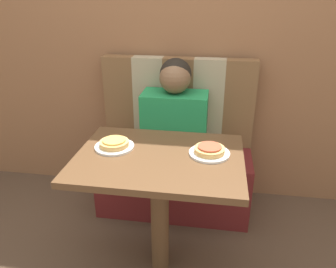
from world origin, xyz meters
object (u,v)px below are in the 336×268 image
(plate_right, at_px, (209,153))
(pizza_right, at_px, (210,149))
(plate_left, at_px, (114,147))
(pizza_left, at_px, (114,143))
(person, at_px, (175,111))

(plate_right, distance_m, pizza_right, 0.02)
(plate_right, bearing_deg, pizza_right, 0.00)
(plate_left, relative_size, plate_right, 1.00)
(pizza_left, relative_size, pizza_right, 1.00)
(pizza_left, bearing_deg, plate_left, 0.00)
(person, xyz_separation_m, plate_left, (-0.25, -0.54, -0.02))
(plate_right, bearing_deg, pizza_left, 180.00)
(plate_left, bearing_deg, plate_right, 0.00)
(person, height_order, pizza_right, person)
(plate_left, bearing_deg, pizza_left, 0.00)
(person, bearing_deg, plate_right, -65.12)
(plate_left, relative_size, pizza_right, 1.34)
(pizza_left, xyz_separation_m, pizza_right, (0.50, 0.00, 0.00))
(person, distance_m, pizza_right, 0.59)
(pizza_right, bearing_deg, plate_right, 0.00)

